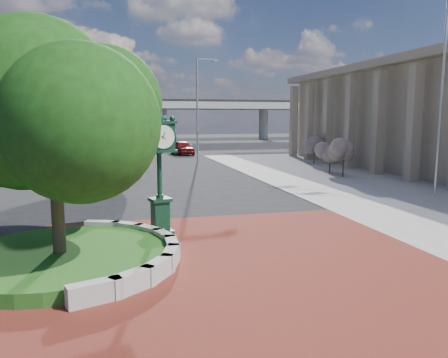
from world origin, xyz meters
TOP-DOWN VIEW (x-y plane):
  - ground at (0.00, 0.00)m, footprint 200.00×200.00m
  - plaza at (0.00, -1.00)m, footprint 12.00×12.00m
  - sidewalk at (16.00, 10.00)m, footprint 20.00×50.00m
  - planter_wall at (-2.71, -0.00)m, footprint 2.96×6.77m
  - grass_bed at (-5.00, 0.00)m, footprint 6.10×6.10m
  - overpass at (-0.22, 70.00)m, footprint 90.00×12.00m
  - tree_planter at (-5.00, 0.00)m, footprint 5.20×5.20m
  - tree_street at (-4.00, 18.00)m, footprint 4.40×4.40m
  - post_clock at (-1.87, 2.76)m, footprint 1.17×1.17m
  - parked_car at (3.96, 37.27)m, footprint 2.61×4.97m
  - flagpole_b at (13.03, 6.70)m, footprint 1.66×0.38m
  - street_lamp_near at (4.60, 29.48)m, footprint 2.22×0.40m
  - street_lamp_far at (-1.01, 41.86)m, footprint 2.09×0.36m
  - shrub_near at (12.36, 15.29)m, footprint 1.20×1.20m
  - shrub_mid at (12.42, 17.41)m, footprint 1.20×1.20m
  - shrub_far at (14.28, 24.13)m, footprint 1.20×1.20m

SIDE VIEW (x-z plane):
  - ground at x=0.00m, z-range 0.00..0.00m
  - plaza at x=0.00m, z-range 0.00..0.04m
  - sidewalk at x=16.00m, z-range 0.00..0.04m
  - grass_bed at x=-5.00m, z-range 0.00..0.40m
  - planter_wall at x=-2.71m, z-range 0.00..0.54m
  - parked_car at x=3.96m, z-range 0.00..1.61m
  - shrub_near at x=12.36m, z-range 0.49..2.69m
  - shrub_mid at x=12.42m, z-range 0.49..2.69m
  - shrub_far at x=14.28m, z-range 0.49..2.69m
  - post_clock at x=-1.87m, z-range 0.23..4.98m
  - tree_street at x=-4.00m, z-range 0.52..5.96m
  - tree_planter at x=-5.00m, z-range 0.56..6.89m
  - street_lamp_far at x=-1.01m, z-range 0.80..10.11m
  - flagpole_b at x=13.03m, z-range 0.13..10.87m
  - street_lamp_near at x=4.60m, z-range 0.85..10.73m
  - overpass at x=-0.22m, z-range 2.79..10.29m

